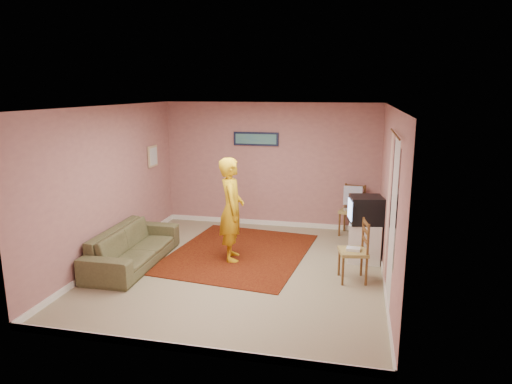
% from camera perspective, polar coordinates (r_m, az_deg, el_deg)
% --- Properties ---
extents(ground, '(5.00, 5.00, 0.00)m').
position_cam_1_polar(ground, '(7.54, -1.87, -9.53)').
color(ground, gray).
rests_on(ground, ground).
extents(wall_back, '(4.50, 0.02, 2.60)m').
position_cam_1_polar(wall_back, '(9.55, 1.80, 3.35)').
color(wall_back, tan).
rests_on(wall_back, ground).
extents(wall_front, '(4.50, 0.02, 2.60)m').
position_cam_1_polar(wall_front, '(4.86, -9.36, -6.12)').
color(wall_front, tan).
rests_on(wall_front, ground).
extents(wall_left, '(0.02, 5.00, 2.60)m').
position_cam_1_polar(wall_left, '(8.00, -17.75, 0.91)').
color(wall_left, tan).
rests_on(wall_left, ground).
extents(wall_right, '(0.02, 5.00, 2.60)m').
position_cam_1_polar(wall_right, '(6.95, 16.32, -0.72)').
color(wall_right, tan).
rests_on(wall_right, ground).
extents(ceiling, '(4.50, 5.00, 0.02)m').
position_cam_1_polar(ceiling, '(6.98, -2.03, 10.63)').
color(ceiling, silver).
rests_on(ceiling, wall_back).
extents(baseboard_back, '(4.50, 0.02, 0.10)m').
position_cam_1_polar(baseboard_back, '(9.82, 1.74, -3.88)').
color(baseboard_back, white).
rests_on(baseboard_back, ground).
extents(baseboard_front, '(4.50, 0.02, 0.10)m').
position_cam_1_polar(baseboard_front, '(5.40, -8.81, -18.75)').
color(baseboard_front, white).
rests_on(baseboard_front, ground).
extents(baseboard_left, '(0.02, 5.00, 0.10)m').
position_cam_1_polar(baseboard_left, '(8.33, -17.11, -7.53)').
color(baseboard_left, white).
rests_on(baseboard_left, ground).
extents(baseboard_right, '(0.02, 5.00, 0.10)m').
position_cam_1_polar(baseboard_right, '(7.33, 15.63, -10.27)').
color(baseboard_right, white).
rests_on(baseboard_right, ground).
extents(window, '(0.01, 1.10, 1.50)m').
position_cam_1_polar(window, '(6.04, 16.86, -1.28)').
color(window, black).
rests_on(window, wall_right).
extents(curtain_sheer, '(0.01, 0.75, 2.10)m').
position_cam_1_polar(curtain_sheer, '(5.95, 16.70, -3.48)').
color(curtain_sheer, silver).
rests_on(curtain_sheer, wall_right).
extents(curtain_floral, '(0.01, 0.35, 2.10)m').
position_cam_1_polar(curtain_floral, '(6.62, 16.18, -1.82)').
color(curtain_floral, beige).
rests_on(curtain_floral, wall_right).
extents(curtain_rod, '(0.02, 1.40, 0.02)m').
position_cam_1_polar(curtain_rod, '(5.90, 16.98, 6.97)').
color(curtain_rod, brown).
rests_on(curtain_rod, wall_right).
extents(picture_back, '(0.95, 0.04, 0.28)m').
position_cam_1_polar(picture_back, '(9.50, -0.01, 6.65)').
color(picture_back, '#121833').
rests_on(picture_back, wall_back).
extents(picture_left, '(0.04, 0.38, 0.42)m').
position_cam_1_polar(picture_left, '(9.34, -12.78, 4.38)').
color(picture_left, '#C6B288').
rests_on(picture_left, wall_left).
extents(area_rug, '(2.56, 3.06, 0.02)m').
position_cam_1_polar(area_rug, '(8.19, -2.13, -7.62)').
color(area_rug, '#320505').
rests_on(area_rug, ground).
extents(tv_cabinet, '(0.53, 0.48, 0.67)m').
position_cam_1_polar(tv_cabinet, '(7.96, 13.39, -6.09)').
color(tv_cabinet, silver).
rests_on(tv_cabinet, ground).
extents(crt_tv, '(0.60, 0.56, 0.46)m').
position_cam_1_polar(crt_tv, '(7.80, 13.56, -2.17)').
color(crt_tv, black).
rests_on(crt_tv, tv_cabinet).
extents(chair_a, '(0.54, 0.53, 0.54)m').
position_cam_1_polar(chair_a, '(9.23, 11.95, -1.63)').
color(chair_a, tan).
rests_on(chair_a, ground).
extents(dvd_player, '(0.34, 0.25, 0.05)m').
position_cam_1_polar(dvd_player, '(9.25, 11.93, -2.06)').
color(dvd_player, silver).
rests_on(dvd_player, chair_a).
extents(blue_throw, '(0.36, 0.05, 0.38)m').
position_cam_1_polar(blue_throw, '(9.19, 12.01, -0.44)').
color(blue_throw, '#92B1EF').
rests_on(blue_throw, chair_a).
extents(chair_b, '(0.48, 0.50, 0.51)m').
position_cam_1_polar(chair_b, '(7.05, 12.09, -6.41)').
color(chair_b, tan).
rests_on(chair_b, ground).
extents(game_console, '(0.21, 0.16, 0.04)m').
position_cam_1_polar(game_console, '(7.07, 12.06, -6.98)').
color(game_console, white).
rests_on(game_console, chair_b).
extents(sofa, '(0.85, 2.11, 0.61)m').
position_cam_1_polar(sofa, '(7.88, -15.12, -6.59)').
color(sofa, brown).
rests_on(sofa, ground).
extents(person, '(0.58, 0.73, 1.76)m').
position_cam_1_polar(person, '(7.67, -3.08, -2.20)').
color(person, gold).
rests_on(person, ground).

